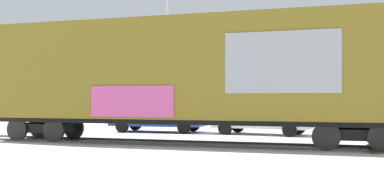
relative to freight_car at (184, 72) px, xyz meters
The scene contains 7 objects.
ground_plane 2.70m from the freight_car, behind, with size 260.00×260.00×0.00m, color silver.
track 3.99m from the freight_car, ahead, with size 60.01×2.64×0.08m.
freight_car is the anchor object (origin of this frame).
flagpole 12.45m from the freight_car, 114.07° to the left, with size 1.04×0.96×9.48m.
hillside 71.80m from the freight_car, 90.16° to the left, with size 133.15×38.12×12.56m.
parked_car_blue 6.86m from the freight_car, 121.12° to the left, with size 4.81×2.16×1.66m.
parked_car_white 6.17m from the freight_car, 71.24° to the left, with size 4.69×2.45×1.63m.
Camera 1 is at (5.79, -16.51, 1.68)m, focal length 43.97 mm.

